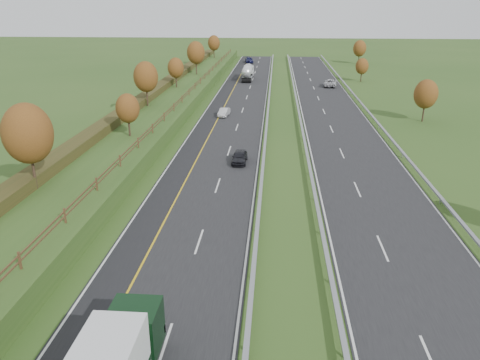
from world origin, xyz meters
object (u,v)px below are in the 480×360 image
Objects in this scene: car_dark_near at (240,157)px; car_small_far at (249,60)px; road_tanker at (248,72)px; car_silver_mid at (224,112)px; car_oncoming at (330,83)px.

car_dark_near is 0.73× the size of car_small_far.
road_tanker is 39.76m from car_silver_mid.
car_oncoming is at bearing 74.81° from car_dark_near.
car_oncoming is (16.08, 54.85, 0.11)m from car_dark_near.
car_dark_near is 24.28m from car_silver_mid.
car_dark_near is 0.70× the size of car_oncoming.
car_oncoming reaches higher than car_silver_mid.
car_silver_mid is at bearing -96.85° from car_small_far.
car_small_far is at bearing 97.05° from car_silver_mid.
car_small_far reaches higher than car_silver_mid.
car_dark_near is 57.16m from car_oncoming.
car_silver_mid is (-1.48, -39.72, -1.18)m from road_tanker.
car_small_far reaches higher than car_oncoming.
car_small_far is 48.09m from car_oncoming.
car_oncoming is at bearing -71.57° from car_small_far.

